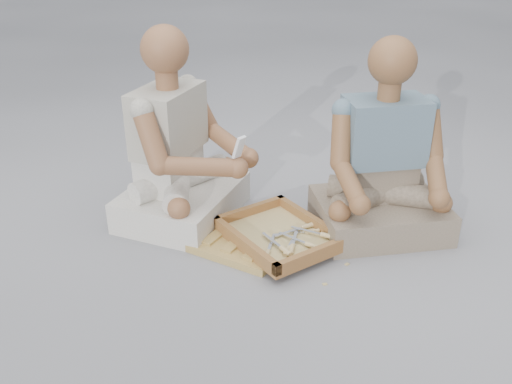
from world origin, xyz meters
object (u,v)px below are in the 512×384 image
Objects in this scene: tool_tray at (279,235)px; companion at (383,170)px; carved_panel at (232,239)px; craftsman at (179,157)px.

companion reaches higher than tool_tray.
companion reaches higher than carved_panel.
tool_tray reaches higher than carved_panel.
craftsman is at bearing -177.61° from tool_tray.
craftsman reaches higher than carved_panel.
tool_tray is at bearing 9.58° from companion.
tool_tray is 0.66× the size of craftsman.
carved_panel is 0.85× the size of tool_tray.
craftsman is 1.00m from companion.
craftsman reaches higher than tool_tray.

